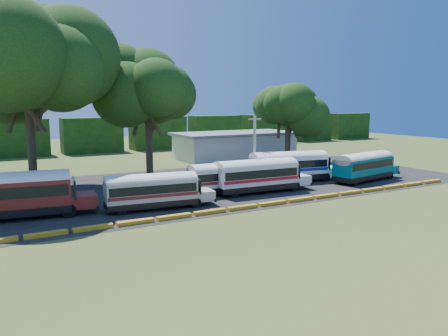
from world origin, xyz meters
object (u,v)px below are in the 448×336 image
bus_red (11,192)px  tree_west (26,57)px  bus_white_red (258,174)px  bus_teal (365,165)px  bus_cream_west (154,189)px

bus_red → tree_west: tree_west is taller
bus_red → bus_white_red: 21.39m
bus_white_red → bus_teal: bearing=0.7°
bus_teal → tree_west: tree_west is taller
bus_red → bus_teal: bearing=4.3°
bus_red → bus_white_red: size_ratio=1.10×
bus_cream_west → bus_teal: bearing=8.1°
bus_white_red → bus_teal: size_ratio=1.01×
bus_white_red → bus_teal: bus_white_red is taller
bus_red → bus_teal: bus_red is taller
bus_teal → bus_white_red: bearing=167.6°
bus_white_red → tree_west: tree_west is taller
bus_red → tree_west: size_ratio=0.62×
tree_west → bus_teal: bearing=-19.6°
bus_red → bus_cream_west: bearing=-5.3°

